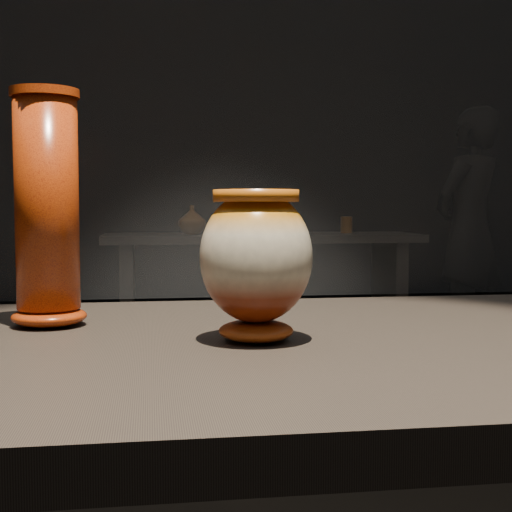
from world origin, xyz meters
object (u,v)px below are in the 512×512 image
Objects in this scene: tall_vase at (47,212)px; back_shelf at (262,275)px; main_vase at (256,259)px; visitor at (469,229)px.

tall_vase reaches higher than back_shelf.
main_vase is 3.63m from back_shelf.
main_vase is 0.10× the size of back_shelf.
tall_vase is (-0.29, 0.16, 0.06)m from main_vase.
tall_vase reaches higher than main_vase.
back_shelf is 1.76m from visitor.
main_vase reaches higher than back_shelf.
main_vase is 0.57× the size of tall_vase.
visitor is (1.65, 0.54, 0.27)m from back_shelf.
tall_vase is 4.68m from visitor.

